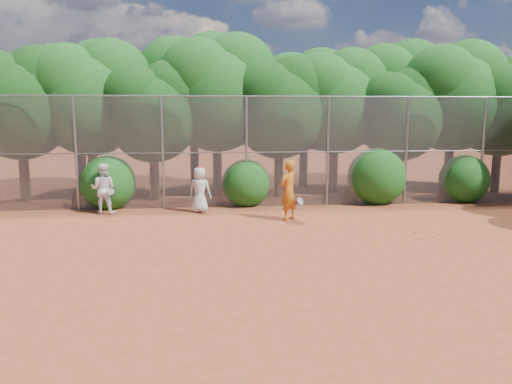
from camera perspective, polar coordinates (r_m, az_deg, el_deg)
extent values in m
plane|color=brown|center=(12.71, 5.64, -6.61)|extent=(80.00, 80.00, 0.00)
cylinder|color=gray|center=(18.62, -19.88, 4.14)|extent=(0.09, 0.09, 4.00)
cylinder|color=gray|center=(18.12, -10.62, 4.41)|extent=(0.09, 0.09, 4.00)
cylinder|color=gray|center=(18.11, -1.09, 4.56)|extent=(0.09, 0.09, 4.00)
cylinder|color=gray|center=(18.59, 8.20, 4.58)|extent=(0.09, 0.09, 4.00)
cylinder|color=gray|center=(19.52, 16.81, 4.50)|extent=(0.09, 0.09, 4.00)
cylinder|color=gray|center=(20.85, 24.48, 4.34)|extent=(0.09, 0.09, 4.00)
cylinder|color=gray|center=(18.17, 2.09, 10.88)|extent=(20.00, 0.05, 0.05)
cylinder|color=gray|center=(18.21, 2.06, 4.58)|extent=(20.00, 0.04, 0.04)
cube|color=slate|center=(18.21, 2.06, 4.58)|extent=(20.00, 0.02, 4.00)
cylinder|color=black|center=(21.32, -24.98, 2.21)|extent=(0.38, 0.38, 2.38)
sphere|color=black|center=(21.21, -25.41, 8.47)|extent=(3.81, 3.81, 3.81)
sphere|color=black|center=(21.35, -23.28, 11.17)|extent=(3.05, 3.05, 3.05)
cylinder|color=black|center=(21.11, -18.13, 2.74)|extent=(0.38, 0.38, 2.52)
sphere|color=#134D13|center=(21.00, -18.46, 9.45)|extent=(4.03, 4.03, 4.03)
sphere|color=#134D13|center=(21.27, -16.19, 12.26)|extent=(3.23, 3.23, 3.23)
sphere|color=#134D13|center=(20.90, -20.69, 11.55)|extent=(3.02, 3.02, 3.02)
cylinder|color=black|center=(20.04, -11.53, 2.18)|extent=(0.36, 0.36, 2.17)
sphere|color=black|center=(19.90, -11.73, 8.27)|extent=(3.47, 3.47, 3.47)
sphere|color=black|center=(20.20, -9.71, 10.80)|extent=(2.78, 2.78, 2.78)
sphere|color=black|center=(19.72, -13.66, 10.22)|extent=(2.60, 2.60, 2.60)
cylinder|color=black|center=(20.90, -4.44, 3.30)|extent=(0.39, 0.39, 2.66)
sphere|color=#134D13|center=(20.80, -4.52, 10.46)|extent=(4.26, 4.26, 4.26)
sphere|color=#134D13|center=(21.32, -2.23, 13.31)|extent=(3.40, 3.40, 3.40)
sphere|color=#134D13|center=(20.52, -6.67, 12.82)|extent=(3.19, 3.19, 3.19)
cylinder|color=black|center=(20.53, 2.61, 2.67)|extent=(0.37, 0.37, 2.27)
sphere|color=black|center=(20.41, 2.65, 8.90)|extent=(3.64, 3.64, 3.64)
sphere|color=black|center=(20.90, 4.54, 11.38)|extent=(2.91, 2.91, 2.91)
sphere|color=black|center=(20.06, 0.95, 10.99)|extent=(2.73, 2.73, 2.73)
cylinder|color=black|center=(21.80, 8.83, 3.17)|extent=(0.38, 0.38, 2.45)
sphere|color=#134D13|center=(21.69, 8.99, 9.50)|extent=(3.92, 3.92, 3.92)
sphere|color=#134D13|center=(22.30, 10.79, 11.95)|extent=(3.14, 3.14, 3.14)
sphere|color=#134D13|center=(21.26, 7.42, 11.66)|extent=(2.94, 2.94, 2.94)
cylinder|color=black|center=(21.64, 15.91, 2.43)|extent=(0.36, 0.36, 2.10)
sphere|color=black|center=(21.51, 16.15, 7.88)|extent=(3.36, 3.36, 3.36)
sphere|color=black|center=(22.08, 17.57, 10.02)|extent=(2.69, 2.69, 2.69)
sphere|color=black|center=(21.07, 14.98, 9.74)|extent=(2.52, 2.52, 2.52)
cylinder|color=black|center=(23.18, 21.17, 3.19)|extent=(0.39, 0.39, 2.59)
sphere|color=#134D13|center=(23.09, 21.53, 9.47)|extent=(4.14, 4.14, 4.14)
sphere|color=#134D13|center=(23.88, 23.03, 11.84)|extent=(3.32, 3.32, 3.32)
sphere|color=#134D13|center=(22.52, 20.34, 11.67)|extent=(3.11, 3.11, 3.11)
cylinder|color=black|center=(23.91, 25.76, 2.73)|extent=(0.37, 0.37, 2.31)
sphere|color=black|center=(23.80, 26.14, 8.15)|extent=(3.70, 3.70, 3.70)
sphere|color=black|center=(23.24, 25.25, 10.03)|extent=(2.77, 2.77, 2.77)
cylinder|color=black|center=(23.56, -19.32, 3.42)|extent=(0.39, 0.39, 2.62)
sphere|color=#134D13|center=(23.47, -19.65, 9.68)|extent=(4.20, 4.20, 4.20)
sphere|color=#134D13|center=(23.74, -17.53, 12.31)|extent=(3.36, 3.36, 3.36)
sphere|color=#134D13|center=(23.38, -21.74, 11.63)|extent=(3.15, 3.15, 3.15)
cylinder|color=black|center=(23.09, -7.04, 3.98)|extent=(0.40, 0.40, 2.80)
sphere|color=#134D13|center=(23.01, -7.18, 10.80)|extent=(4.48, 4.48, 4.48)
sphere|color=#134D13|center=(23.52, -4.96, 13.53)|extent=(3.58, 3.58, 3.58)
sphere|color=#134D13|center=(22.76, -9.27, 13.03)|extent=(3.36, 3.36, 3.36)
cylinder|color=black|center=(23.13, 5.45, 3.66)|extent=(0.38, 0.38, 2.52)
sphere|color=#134D13|center=(23.03, 5.54, 9.79)|extent=(4.03, 4.03, 4.03)
sphere|color=#134D13|center=(23.62, 7.35, 12.19)|extent=(3.23, 3.23, 3.23)
sphere|color=#134D13|center=(22.63, 3.93, 11.87)|extent=(3.02, 3.02, 3.02)
cylinder|color=black|center=(24.94, 15.41, 4.01)|extent=(0.40, 0.40, 2.73)
sphere|color=#134D13|center=(24.86, 15.67, 10.16)|extent=(4.37, 4.37, 4.37)
sphere|color=#134D13|center=(25.64, 17.28, 12.50)|extent=(3.49, 3.49, 3.49)
sphere|color=#134D13|center=(24.33, 14.33, 12.31)|extent=(3.28, 3.28, 3.28)
sphere|color=#134D13|center=(18.80, -16.54, 1.28)|extent=(2.00, 2.00, 2.00)
sphere|color=#134D13|center=(18.52, -1.15, 1.24)|extent=(1.80, 1.80, 1.80)
sphere|color=#134D13|center=(19.53, 13.64, 1.98)|extent=(2.20, 2.20, 2.20)
sphere|color=#134D13|center=(20.96, 22.70, 1.59)|extent=(1.90, 1.90, 1.90)
imported|color=#C36616|center=(15.94, 3.71, 0.20)|extent=(0.84, 0.82, 1.94)
torus|color=black|center=(15.86, 5.06, -1.04)|extent=(0.33, 0.30, 0.29)
cylinder|color=black|center=(16.01, 4.51, -1.26)|extent=(0.19, 0.23, 0.14)
imported|color=silver|center=(17.27, -6.43, 0.26)|extent=(0.91, 0.74, 1.59)
ellipsoid|color=#AE181F|center=(17.18, -6.48, 2.76)|extent=(0.22, 0.22, 0.13)
sphere|color=yellow|center=(17.07, -5.44, 0.35)|extent=(0.07, 0.07, 0.07)
imported|color=white|center=(17.74, -17.06, 0.36)|extent=(0.91, 0.74, 1.72)
torus|color=black|center=(17.40, -16.28, 0.03)|extent=(0.32, 0.21, 0.27)
cylinder|color=black|center=(17.60, -16.09, -0.24)|extent=(0.06, 0.26, 0.17)
sphere|color=yellow|center=(14.77, 19.59, -4.74)|extent=(0.07, 0.07, 0.07)
sphere|color=yellow|center=(15.13, 17.73, -4.32)|extent=(0.07, 0.07, 0.07)
sphere|color=yellow|center=(13.64, 13.72, -5.59)|extent=(0.07, 0.07, 0.07)
sphere|color=yellow|center=(14.42, 18.27, -5.00)|extent=(0.07, 0.07, 0.07)
sphere|color=yellow|center=(15.96, 13.66, -3.45)|extent=(0.07, 0.07, 0.07)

